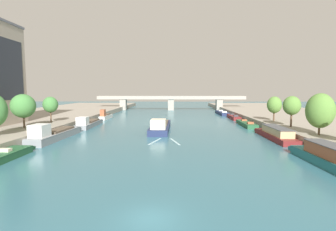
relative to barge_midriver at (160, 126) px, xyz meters
The scene contains 19 objects.
ground_plane 40.72m from the barge_midriver, 87.75° to the right, with size 400.00×400.00×0.00m, color #336675.
quay_left 41.59m from the barge_midriver, 159.85° to the left, with size 36.00×170.00×1.69m, color gray.
quay_right 44.60m from the barge_midriver, 18.73° to the left, with size 36.00×170.00×1.69m, color gray.
barge_midriver is the anchor object (origin of this frame).
wake_behind_barge 13.20m from the barge_midriver, 83.22° to the right, with size 5.60×5.91×0.03m.
moored_boat_left_near 22.57m from the barge_midriver, 148.75° to the right, with size 3.87×16.37×3.47m.
moored_boat_left_midway 19.49m from the barge_midriver, 163.29° to the left, with size 3.49×15.59×2.91m.
moored_boat_left_far 29.03m from the barge_midriver, 130.39° to the left, with size 1.89×10.49×3.37m.
moored_boat_right_far 35.32m from the barge_midriver, 51.67° to the right, with size 3.32×14.30×2.72m.
moored_boat_right_lone 24.57m from the barge_midriver, 23.89° to the right, with size 3.22×15.68×2.38m.
moored_boat_right_gap_after 23.58m from the barge_midriver, 20.41° to the left, with size 3.10×13.54×2.08m.
moored_boat_right_end 33.45m from the barge_midriver, 47.60° to the left, with size 2.84×13.27×2.20m.
moored_boat_right_upstream 46.32m from the barge_midriver, 61.85° to the left, with size 3.08×15.90×2.17m.
tree_left_midway 28.59m from the barge_midriver, 162.57° to the right, with size 4.64×4.64×6.77m.
tree_left_nearest 26.38m from the barge_midriver, behind, with size 3.40×3.40×6.05m.
tree_right_midway 31.84m from the barge_midriver, 28.66° to the right, with size 4.49×4.49×7.01m.
tree_right_third 28.34m from the barge_midriver, 11.17° to the right, with size 3.48×3.48×6.35m.
tree_right_second 28.55m from the barge_midriver, ahead, with size 3.45×3.45×6.05m.
bridge_far 61.60m from the barge_midriver, 88.51° to the left, with size 69.29×4.40×6.66m.
Camera 1 is at (1.68, -17.09, 9.07)m, focal length 27.01 mm.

